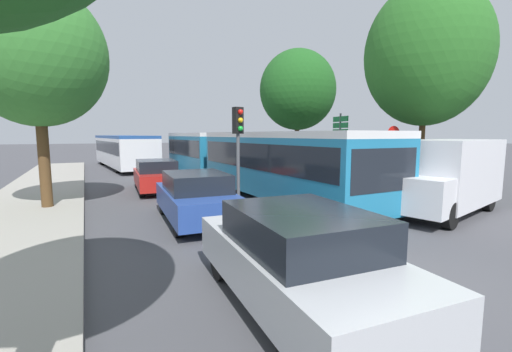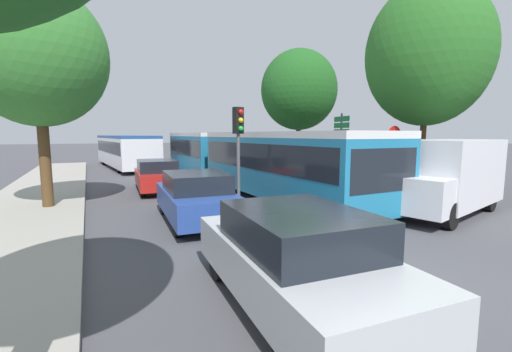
% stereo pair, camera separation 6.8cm
% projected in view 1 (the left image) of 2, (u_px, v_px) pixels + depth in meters
% --- Properties ---
extents(ground_plane, '(200.00, 200.00, 0.00)m').
position_uv_depth(ground_plane, '(381.00, 278.00, 5.93)').
color(ground_plane, '#47474C').
extents(kerb_strip_left, '(3.20, 32.94, 0.14)m').
position_uv_depth(kerb_strip_left, '(38.00, 196.00, 13.35)').
color(kerb_strip_left, '#9E998E').
rests_on(kerb_strip_left, ground).
extents(articulated_bus, '(2.96, 17.36, 2.57)m').
position_uv_depth(articulated_bus, '(241.00, 156.00, 16.18)').
color(articulated_bus, teal).
rests_on(articulated_bus, ground).
extents(city_bus_rear, '(3.43, 11.30, 2.39)m').
position_uv_depth(city_bus_rear, '(124.00, 149.00, 25.28)').
color(city_bus_rear, silver).
rests_on(city_bus_rear, ground).
extents(queued_car_silver, '(2.04, 4.27, 1.44)m').
position_uv_depth(queued_car_silver, '(298.00, 258.00, 4.86)').
color(queued_car_silver, '#B7BABF').
rests_on(queued_car_silver, ground).
extents(queued_car_blue, '(1.99, 4.17, 1.41)m').
position_uv_depth(queued_car_blue, '(196.00, 197.00, 9.68)').
color(queued_car_blue, '#284799').
rests_on(queued_car_blue, ground).
extents(queued_car_red, '(1.94, 4.06, 1.38)m').
position_uv_depth(queued_car_red, '(156.00, 175.00, 14.89)').
color(queued_car_red, '#B21E19').
rests_on(queued_car_red, ground).
extents(white_van, '(5.33, 3.15, 2.31)m').
position_uv_depth(white_van, '(445.00, 174.00, 10.69)').
color(white_van, silver).
rests_on(white_van, ground).
extents(traffic_light, '(0.36, 0.39, 3.40)m').
position_uv_depth(traffic_light, '(238.00, 134.00, 11.71)').
color(traffic_light, '#56595E').
rests_on(traffic_light, ground).
extents(no_entry_sign, '(0.70, 0.08, 2.82)m').
position_uv_depth(no_entry_sign, '(393.00, 149.00, 14.00)').
color(no_entry_sign, '#56595E').
rests_on(no_entry_sign, ground).
extents(direction_sign_post, '(0.25, 1.40, 3.60)m').
position_uv_depth(direction_sign_post, '(340.00, 133.00, 18.45)').
color(direction_sign_post, '#56595E').
rests_on(direction_sign_post, ground).
extents(tree_left_mid, '(4.19, 4.19, 7.13)m').
position_uv_depth(tree_left_mid, '(36.00, 55.00, 10.57)').
color(tree_left_mid, '#51381E').
rests_on(tree_left_mid, ground).
extents(tree_right_near, '(4.96, 4.96, 8.69)m').
position_uv_depth(tree_right_near, '(426.00, 55.00, 14.13)').
color(tree_right_near, '#51381E').
rests_on(tree_right_near, ground).
extents(tree_right_mid, '(5.05, 5.05, 8.08)m').
position_uv_depth(tree_right_mid, '(298.00, 92.00, 22.76)').
color(tree_right_mid, '#51381E').
rests_on(tree_right_mid, ground).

